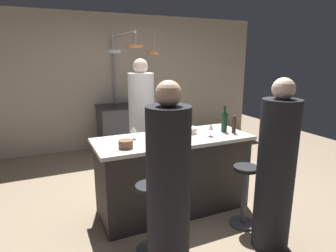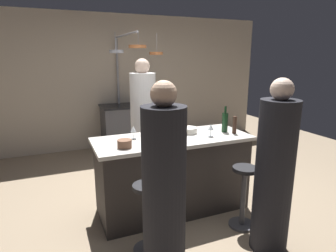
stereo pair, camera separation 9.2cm
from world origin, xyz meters
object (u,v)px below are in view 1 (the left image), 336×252
guest_right (275,173)px  guest_left (168,193)px  wine_bottle_red (224,122)px  wine_glass_near_right_guest (134,130)px  mixing_bowl_blue (159,142)px  cutting_board (168,135)px  mixing_bowl_wooden (126,144)px  chef (142,124)px  wine_glass_near_left_guest (211,127)px  mixing_bowl_ceramic (188,130)px  wine_bottle_amber (154,131)px  pepper_mill (234,124)px  bar_stool_left (150,215)px  bar_stool_right (244,193)px  wine_bottle_rose (149,127)px  stove_range (120,128)px

guest_right → guest_left: bearing=178.0°
wine_bottle_red → wine_glass_near_right_guest: (-1.11, 0.14, -0.02)m
wine_bottle_red → mixing_bowl_blue: (-0.94, -0.18, -0.09)m
guest_right → wine_glass_near_right_guest: size_ratio=11.14×
cutting_board → mixing_bowl_wooden: (-0.57, -0.22, 0.03)m
mixing_bowl_wooden → wine_bottle_red: bearing=6.1°
chef → wine_glass_near_right_guest: 1.07m
chef → cutting_board: 1.02m
guest_left → cutting_board: (0.47, 1.04, 0.15)m
cutting_board → wine_glass_near_left_guest: bearing=-24.4°
wine_glass_near_left_guest → mixing_bowl_ceramic: size_ratio=0.70×
wine_bottle_amber → wine_bottle_red: size_ratio=0.90×
wine_bottle_amber → wine_glass_near_right_guest: 0.25m
mixing_bowl_blue → guest_right: bearing=-44.6°
wine_glass_near_left_guest → mixing_bowl_ceramic: (-0.17, 0.24, -0.07)m
pepper_mill → mixing_bowl_ceramic: size_ratio=1.01×
wine_glass_near_left_guest → cutting_board: bearing=155.6°
wine_glass_near_right_guest → wine_glass_near_left_guest: size_ratio=1.00×
guest_right → cutting_board: size_ratio=5.08×
bar_stool_left → mixing_bowl_blue: 0.75m
mixing_bowl_blue → pepper_mill: bearing=4.3°
pepper_mill → wine_glass_near_left_guest: 0.33m
bar_stool_right → mixing_bowl_blue: bearing=152.5°
guest_left → wine_bottle_rose: (0.26, 1.13, 0.26)m
wine_bottle_red → pepper_mill: bearing=-57.4°
wine_glass_near_right_guest → mixing_bowl_wooden: (-0.17, -0.28, -0.06)m
guest_right → wine_bottle_amber: size_ratio=5.65×
guest_left → wine_bottle_rose: 1.19m
bar_stool_left → mixing_bowl_ceramic: 1.20m
wine_bottle_red → wine_bottle_amber: bearing=-178.5°
guest_right → cutting_board: bearing=119.0°
cutting_board → mixing_bowl_blue: mixing_bowl_blue is taller
wine_bottle_rose → wine_glass_near_left_guest: 0.71m
bar_stool_right → guest_right: 0.54m
mixing_bowl_wooden → stove_range: bearing=76.9°
cutting_board → wine_glass_near_left_guest: wine_glass_near_left_guest is taller
wine_glass_near_right_guest → cutting_board: bearing=-7.7°
wine_bottle_amber → wine_glass_near_left_guest: (0.66, -0.09, -0.00)m
chef → mixing_bowl_wooden: size_ratio=12.14×
guest_right → guest_left: 1.07m
bar_stool_right → guest_right: bearing=-87.8°
bar_stool_right → wine_glass_near_left_guest: (-0.14, 0.49, 0.63)m
chef → mixing_bowl_blue: bearing=-100.9°
wine_bottle_amber → pepper_mill: bearing=-4.6°
cutting_board → wine_glass_near_right_guest: size_ratio=2.19×
wine_bottle_amber → mixing_bowl_blue: bearing=-92.6°
bar_stool_left → wine_bottle_red: size_ratio=2.13×
chef → mixing_bowl_ceramic: 1.02m
cutting_board → wine_bottle_amber: bearing=-152.7°
guest_right → pepper_mill: 0.94m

